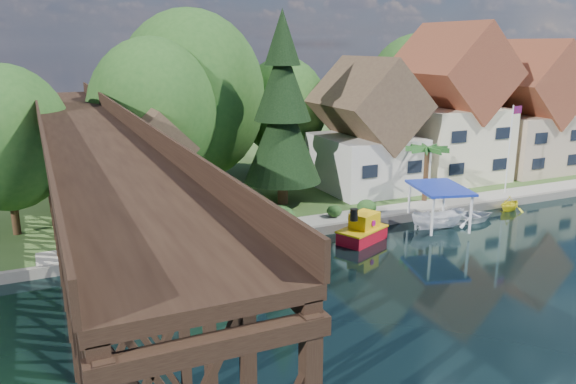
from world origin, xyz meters
name	(u,v)px	position (x,y,z in m)	size (l,w,h in m)	color
ground	(409,274)	(0.00, 0.00, 0.00)	(140.00, 140.00, 0.00)	black
bank	(222,160)	(0.00, 34.00, 0.25)	(140.00, 52.00, 0.50)	#2D4D1E
seawall	(388,220)	(4.00, 8.00, 0.31)	(60.00, 0.40, 0.62)	slate
promenade	(401,209)	(6.00, 9.30, 0.53)	(50.00, 2.60, 0.06)	gray
trestle_bridge	(91,190)	(-16.00, 5.17, 5.35)	(4.12, 44.18, 9.30)	black
house_left	(366,134)	(7.00, 16.00, 5.14)	(7.64, 8.64, 11.02)	beige
house_center	(449,113)	(16.00, 16.50, 6.42)	(8.65, 9.18, 13.89)	beige
house_right	(526,116)	(25.00, 16.00, 5.78)	(8.15, 8.64, 12.45)	tan
shed	(155,173)	(-11.00, 14.50, 3.83)	(5.09, 5.40, 7.85)	beige
bg_trees	(276,106)	(1.00, 21.25, 7.29)	(49.90, 13.30, 10.57)	#382314
shrubs	(270,218)	(-4.60, 9.26, 1.23)	(15.76, 2.47, 1.70)	#163A14
conifer	(283,113)	(-1.31, 14.53, 7.47)	(5.88, 5.88, 14.47)	#382314
palm_tree	(427,151)	(9.09, 10.51, 4.52)	(3.84, 3.84, 4.61)	#382314
flagpole	(511,140)	(16.61, 9.53, 4.97)	(1.14, 0.24, 7.30)	white
tugboat	(363,230)	(0.45, 5.72, 0.75)	(3.92, 3.16, 2.50)	#AE0B1D
boat_white_a	(467,215)	(9.67, 6.29, 0.45)	(3.12, 4.36, 0.90)	white
boat_canopy	(438,211)	(6.54, 5.74, 1.31)	(4.37, 5.41, 3.04)	white
boat_yellow	(510,202)	(14.59, 7.06, 0.65)	(2.11, 2.45, 1.29)	yellow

